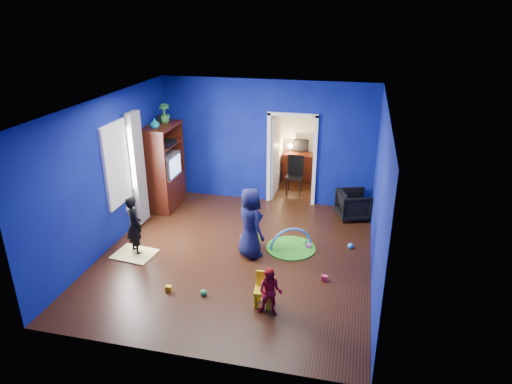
% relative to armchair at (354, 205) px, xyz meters
% --- Properties ---
extents(floor, '(5.00, 5.50, 0.01)m').
position_rel_armchair_xyz_m(floor, '(-2.10, -2.20, -0.31)').
color(floor, black).
rests_on(floor, ground).
extents(ceiling, '(5.00, 5.50, 0.01)m').
position_rel_armchair_xyz_m(ceiling, '(-2.10, -2.20, 2.59)').
color(ceiling, white).
rests_on(ceiling, wall_back).
extents(wall_back, '(5.00, 0.02, 2.90)m').
position_rel_armchair_xyz_m(wall_back, '(-2.10, 0.55, 1.14)').
color(wall_back, navy).
rests_on(wall_back, floor).
extents(wall_front, '(5.00, 0.02, 2.90)m').
position_rel_armchair_xyz_m(wall_front, '(-2.10, -4.95, 1.14)').
color(wall_front, navy).
rests_on(wall_front, floor).
extents(wall_left, '(0.02, 5.50, 2.90)m').
position_rel_armchair_xyz_m(wall_left, '(-4.60, -2.20, 1.14)').
color(wall_left, navy).
rests_on(wall_left, floor).
extents(wall_right, '(0.02, 5.50, 2.90)m').
position_rel_armchair_xyz_m(wall_right, '(0.40, -2.20, 1.14)').
color(wall_right, navy).
rests_on(wall_right, floor).
extents(alcove, '(1.00, 1.75, 2.50)m').
position_rel_armchair_xyz_m(alcove, '(-1.50, 1.42, 0.94)').
color(alcove, silver).
rests_on(alcove, floor).
extents(armchair, '(0.86, 0.85, 0.62)m').
position_rel_armchair_xyz_m(armchair, '(0.00, 0.00, 0.00)').
color(armchair, black).
rests_on(armchair, floor).
extents(child_black, '(0.51, 0.48, 1.17)m').
position_rel_armchair_xyz_m(child_black, '(-4.00, -2.52, 0.28)').
color(child_black, black).
rests_on(child_black, floor).
extents(child_navy, '(0.78, 0.78, 1.36)m').
position_rel_armchair_xyz_m(child_navy, '(-1.84, -2.13, 0.37)').
color(child_navy, '#0E1734').
rests_on(child_navy, floor).
extents(toddler_red, '(0.40, 0.32, 0.80)m').
position_rel_armchair_xyz_m(toddler_red, '(-1.13, -3.79, 0.09)').
color(toddler_red, red).
rests_on(toddler_red, floor).
extents(vase, '(0.27, 0.27, 0.22)m').
position_rel_armchair_xyz_m(vase, '(-4.31, -0.65, 1.76)').
color(vase, '#0B555C').
rests_on(vase, tv_armoire).
extents(potted_plant, '(0.32, 0.32, 0.43)m').
position_rel_armchair_xyz_m(potted_plant, '(-4.31, -0.13, 1.86)').
color(potted_plant, '#2F8233').
rests_on(potted_plant, tv_armoire).
extents(tv_armoire, '(0.58, 1.14, 1.96)m').
position_rel_armchair_xyz_m(tv_armoire, '(-4.31, -0.35, 0.67)').
color(tv_armoire, '#41170A').
rests_on(tv_armoire, floor).
extents(crt_tv, '(0.46, 0.70, 0.54)m').
position_rel_armchair_xyz_m(crt_tv, '(-4.27, -0.35, 0.71)').
color(crt_tv, silver).
rests_on(crt_tv, tv_armoire).
extents(yellow_blanket, '(0.81, 0.68, 0.03)m').
position_rel_armchair_xyz_m(yellow_blanket, '(-4.00, -2.62, -0.30)').
color(yellow_blanket, '#F2E07A').
rests_on(yellow_blanket, floor).
extents(hopper_ball, '(0.43, 0.43, 0.43)m').
position_rel_armchair_xyz_m(hopper_ball, '(-1.89, -1.88, -0.10)').
color(hopper_ball, yellow).
rests_on(hopper_ball, floor).
extents(kid_chair, '(0.30, 0.30, 0.50)m').
position_rel_armchair_xyz_m(kid_chair, '(-1.28, -3.59, -0.06)').
color(kid_chair, yellow).
rests_on(kid_chair, floor).
extents(play_mat, '(0.97, 0.97, 0.03)m').
position_rel_armchair_xyz_m(play_mat, '(-1.13, -1.70, -0.30)').
color(play_mat, '#3B9722').
rests_on(play_mat, floor).
extents(toy_arch, '(0.80, 0.42, 0.86)m').
position_rel_armchair_xyz_m(toy_arch, '(-1.13, -1.70, -0.29)').
color(toy_arch, '#3F8CD8').
rests_on(toy_arch, floor).
extents(window_left, '(0.03, 0.95, 1.55)m').
position_rel_armchair_xyz_m(window_left, '(-4.58, -1.85, 1.24)').
color(window_left, white).
rests_on(window_left, wall_left).
extents(curtain, '(0.14, 0.42, 2.40)m').
position_rel_armchair_xyz_m(curtain, '(-4.47, -1.30, 0.94)').
color(curtain, slate).
rests_on(curtain, floor).
extents(doorway, '(1.16, 0.10, 2.10)m').
position_rel_armchair_xyz_m(doorway, '(-1.50, 0.55, 0.74)').
color(doorway, white).
rests_on(doorway, floor).
extents(study_desk, '(0.88, 0.44, 0.75)m').
position_rel_armchair_xyz_m(study_desk, '(-1.50, 2.06, 0.06)').
color(study_desk, '#3D140A').
rests_on(study_desk, floor).
extents(desk_monitor, '(0.40, 0.05, 0.32)m').
position_rel_armchair_xyz_m(desk_monitor, '(-1.50, 2.18, 0.64)').
color(desk_monitor, black).
rests_on(desk_monitor, study_desk).
extents(desk_lamp, '(0.14, 0.14, 0.14)m').
position_rel_armchair_xyz_m(desk_lamp, '(-1.78, 2.12, 0.62)').
color(desk_lamp, '#FFD88C').
rests_on(desk_lamp, study_desk).
extents(folding_chair, '(0.40, 0.40, 0.92)m').
position_rel_armchair_xyz_m(folding_chair, '(-1.50, 1.10, 0.15)').
color(folding_chair, black).
rests_on(folding_chair, floor).
extents(book_shelf, '(0.88, 0.24, 0.04)m').
position_rel_armchair_xyz_m(book_shelf, '(-1.50, 2.17, 1.71)').
color(book_shelf, white).
rests_on(book_shelf, study_desk).
extents(toy_0, '(0.10, 0.08, 0.10)m').
position_rel_armchair_xyz_m(toy_0, '(-0.39, -2.68, -0.26)').
color(toy_0, red).
rests_on(toy_0, floor).
extents(toy_1, '(0.11, 0.11, 0.11)m').
position_rel_armchair_xyz_m(toy_1, '(0.01, -1.43, -0.26)').
color(toy_1, '#268BDC').
rests_on(toy_1, floor).
extents(toy_2, '(0.10, 0.08, 0.10)m').
position_rel_armchair_xyz_m(toy_2, '(-2.89, -3.58, -0.26)').
color(toy_2, '#F4A80C').
rests_on(toy_2, floor).
extents(toy_3, '(0.11, 0.11, 0.11)m').
position_rel_armchair_xyz_m(toy_3, '(-0.88, -1.48, -0.26)').
color(toy_3, green).
rests_on(toy_3, floor).
extents(toy_4, '(0.10, 0.08, 0.10)m').
position_rel_armchair_xyz_m(toy_4, '(-0.79, -1.64, -0.26)').
color(toy_4, '#D04EA2').
rests_on(toy_4, floor).
extents(toy_5, '(0.11, 0.11, 0.11)m').
position_rel_armchair_xyz_m(toy_5, '(-2.28, -3.56, -0.26)').
color(toy_5, green).
rests_on(toy_5, floor).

